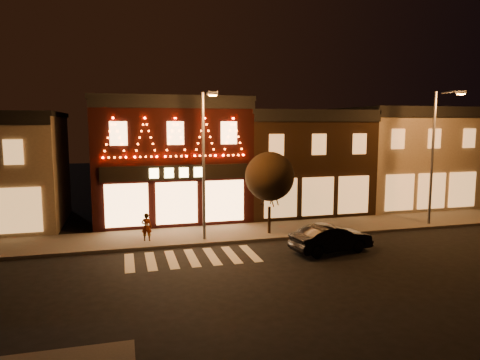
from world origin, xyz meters
name	(u,v)px	position (x,y,z in m)	size (l,w,h in m)	color
ground	(207,287)	(0.00, 0.00, 0.00)	(120.00, 120.00, 0.00)	black
sidewalk_far	(215,234)	(2.00, 8.00, 0.07)	(44.00, 4.00, 0.15)	#47423D
building_pulp	(169,158)	(0.00, 13.98, 4.16)	(10.20, 8.34, 8.30)	black
building_right_a	(295,161)	(9.50, 13.99, 3.76)	(9.20, 8.28, 7.50)	#331F11
building_right_b	(399,157)	(18.50, 13.99, 3.91)	(9.20, 8.28, 7.80)	#7C6C58
streetlamp_mid	(205,155)	(1.17, 6.59, 4.90)	(0.57, 1.86, 8.10)	#59595E
streetlamp_right	(436,147)	(15.92, 6.54, 5.09)	(0.81, 1.92, 8.42)	#59595E
tree_right	(270,176)	(5.09, 7.15, 3.52)	(2.88, 2.88, 4.81)	black
dark_sedan	(331,238)	(7.09, 3.18, 0.71)	(1.50, 4.31, 1.42)	black
pedestrian	(147,227)	(-2.00, 7.29, 0.93)	(0.57, 0.37, 1.55)	gray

